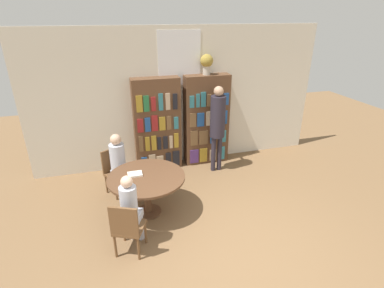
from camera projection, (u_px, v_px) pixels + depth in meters
name	position (u px, v px, depth m)	size (l,w,h in m)	color
ground_plane	(236.00, 258.00, 4.29)	(16.00, 16.00, 0.00)	brown
wall_back	(180.00, 98.00, 6.53)	(6.40, 0.07, 3.00)	beige
bookshelf_left	(157.00, 125.00, 6.42)	(0.99, 0.34, 2.01)	brown
bookshelf_right	(206.00, 120.00, 6.70)	(0.99, 0.34, 2.01)	brown
flower_vase	(207.00, 63.00, 6.19)	(0.27, 0.27, 0.42)	#B7AD9E
reading_table	(147.00, 182.00, 5.01)	(1.29, 1.29, 0.73)	brown
chair_near_camera	(127.00, 227.00, 4.17)	(0.53, 0.53, 0.87)	brown
chair_left_side	(115.00, 169.00, 5.69)	(0.55, 0.55, 0.87)	brown
seated_reader_left	(119.00, 162.00, 5.49)	(0.40, 0.41, 1.24)	#B2B7C6
seated_reader_right	(131.00, 208.00, 4.26)	(0.35, 0.39, 1.21)	#B2B7C6
librarian_standing	(218.00, 120.00, 6.22)	(0.31, 0.58, 1.88)	#28232D
open_book_on_table	(135.00, 174.00, 5.00)	(0.24, 0.18, 0.03)	silver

